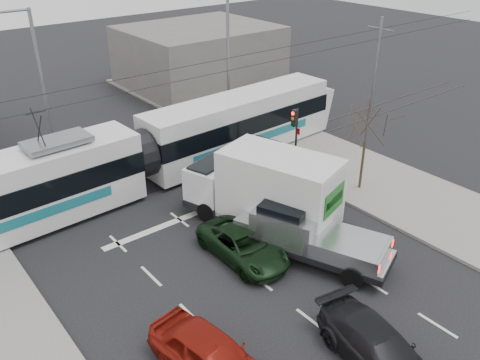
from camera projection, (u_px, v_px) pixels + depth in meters
ground at (289, 265)px, 21.64m from camera, size 120.00×120.00×0.00m
sidewalk_right at (414, 198)px, 26.60m from camera, size 6.00×60.00×0.15m
rails at (167, 180)px, 28.57m from camera, size 60.00×1.60×0.03m
building_right at (199, 56)px, 43.77m from camera, size 12.00×10.00×5.00m
bare_tree at (367, 124)px, 25.84m from camera, size 2.40×2.40×5.00m
traffic_signal at (295, 126)px, 28.47m from camera, size 0.44×0.44×3.60m
street_lamp_near at (226, 56)px, 33.04m from camera, size 2.38×0.25×9.00m
street_lamp_far at (39, 81)px, 28.05m from camera, size 2.38×0.25×9.00m
catenary at (162, 115)px, 26.78m from camera, size 60.00×0.20×7.00m
tram at (139, 156)px, 26.85m from camera, size 27.11×3.92×5.52m
silver_pickup at (305, 232)px, 21.73m from camera, size 4.56×7.02×2.42m
box_truck at (267, 191)px, 23.41m from camera, size 4.87×8.23×3.90m
navy_pickup at (271, 167)px, 27.39m from camera, size 3.29×5.97×2.38m
green_car at (243, 245)px, 21.79m from camera, size 2.20×4.67×1.29m
red_car at (211, 357)px, 16.09m from camera, size 2.59×4.92×1.60m
dark_car at (379, 350)px, 16.42m from camera, size 2.89×5.22×1.43m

